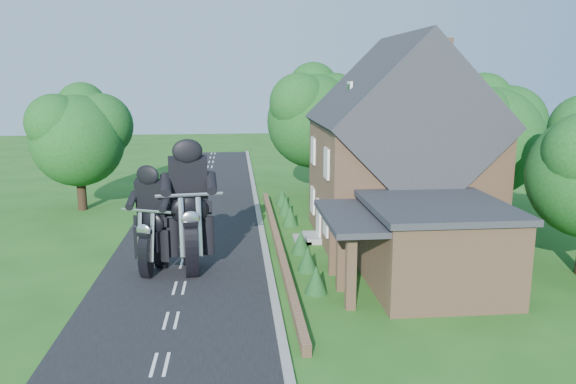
{
  "coord_description": "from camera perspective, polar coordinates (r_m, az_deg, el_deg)",
  "views": [
    {
      "loc": [
        2.27,
        -21.19,
        8.24
      ],
      "look_at": [
        4.77,
        4.78,
        2.8
      ],
      "focal_mm": 35.0,
      "sensor_mm": 36.0,
      "label": 1
    }
  ],
  "objects": [
    {
      "name": "road",
      "position": [
        22.85,
        -10.98,
        -9.56
      ],
      "size": [
        7.0,
        80.0,
        0.02
      ],
      "primitive_type": "cube",
      "color": "black",
      "rests_on": "ground"
    },
    {
      "name": "shrub_a",
      "position": [
        21.82,
        2.87,
        -8.88
      ],
      "size": [
        0.9,
        0.9,
        1.1
      ],
      "primitive_type": "cone",
      "color": "#123A18",
      "rests_on": "ground"
    },
    {
      "name": "tree_behind_house",
      "position": [
        39.24,
        12.32,
        8.57
      ],
      "size": [
        7.81,
        7.2,
        10.08
      ],
      "color": "black",
      "rests_on": "ground"
    },
    {
      "name": "tree_behind_left",
      "position": [
        38.85,
        3.26,
        8.06
      ],
      "size": [
        6.94,
        6.4,
        9.16
      ],
      "color": "black",
      "rests_on": "ground"
    },
    {
      "name": "kerb",
      "position": [
        22.76,
        -1.68,
        -9.29
      ],
      "size": [
        0.3,
        80.0,
        0.12
      ],
      "primitive_type": "cube",
      "color": "gray",
      "rests_on": "ground"
    },
    {
      "name": "tree_house_right",
      "position": [
        33.24,
        20.27,
        5.78
      ],
      "size": [
        6.51,
        6.0,
        8.4
      ],
      "color": "black",
      "rests_on": "ground"
    },
    {
      "name": "motorcycle_lead",
      "position": [
        24.35,
        -9.84,
        -6.06
      ],
      "size": [
        0.68,
        1.88,
        1.71
      ],
      "primitive_type": null,
      "rotation": [
        0.0,
        0.0,
        3.26
      ],
      "color": "black",
      "rests_on": "ground"
    },
    {
      "name": "house",
      "position": [
        28.67,
        11.24,
        3.74
      ],
      "size": [
        9.54,
        8.64,
        10.24
      ],
      "color": "#8F6749",
      "rests_on": "ground"
    },
    {
      "name": "shrub_c",
      "position": [
        26.51,
        1.3,
        -5.09
      ],
      "size": [
        0.9,
        0.9,
        1.1
      ],
      "primitive_type": "cone",
      "color": "#123A18",
      "rests_on": "ground"
    },
    {
      "name": "tree_far_road",
      "position": [
        36.62,
        -20.01,
        5.74
      ],
      "size": [
        6.08,
        5.6,
        7.84
      ],
      "color": "black",
      "rests_on": "ground"
    },
    {
      "name": "ground",
      "position": [
        22.85,
        -10.98,
        -9.59
      ],
      "size": [
        120.0,
        120.0,
        0.0
      ],
      "primitive_type": "plane",
      "color": "#205417",
      "rests_on": "ground"
    },
    {
      "name": "motorcycle_follow",
      "position": [
        24.46,
        -13.48,
        -6.51
      ],
      "size": [
        0.89,
        1.54,
        1.4
      ],
      "primitive_type": null,
      "rotation": [
        0.0,
        0.0,
        2.78
      ],
      "color": "black",
      "rests_on": "ground"
    },
    {
      "name": "annex",
      "position": [
        22.7,
        14.36,
        -5.17
      ],
      "size": [
        7.05,
        5.94,
        3.44
      ],
      "color": "#8F6749",
      "rests_on": "ground"
    },
    {
      "name": "shrub_e",
      "position": [
        33.72,
        -0.2,
        -1.41
      ],
      "size": [
        0.9,
        0.9,
        1.1
      ],
      "primitive_type": "cone",
      "color": "#123A18",
      "rests_on": "ground"
    },
    {
      "name": "shrub_f",
      "position": [
        36.15,
        -0.57,
        -0.51
      ],
      "size": [
        0.9,
        0.9,
        1.1
      ],
      "primitive_type": "cone",
      "color": "#123A18",
      "rests_on": "ground"
    },
    {
      "name": "shrub_d",
      "position": [
        31.3,
        0.22,
        -2.44
      ],
      "size": [
        0.9,
        0.9,
        1.1
      ],
      "primitive_type": "cone",
      "color": "#123A18",
      "rests_on": "ground"
    },
    {
      "name": "shrub_b",
      "position": [
        24.15,
        2.01,
        -6.8
      ],
      "size": [
        0.9,
        0.9,
        1.1
      ],
      "primitive_type": "cone",
      "color": "#123A18",
      "rests_on": "ground"
    },
    {
      "name": "garden_wall",
      "position": [
        27.47,
        -1.03,
        -5.24
      ],
      "size": [
        0.3,
        22.0,
        0.4
      ],
      "primitive_type": "cube",
      "color": "#8F6749",
      "rests_on": "ground"
    }
  ]
}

